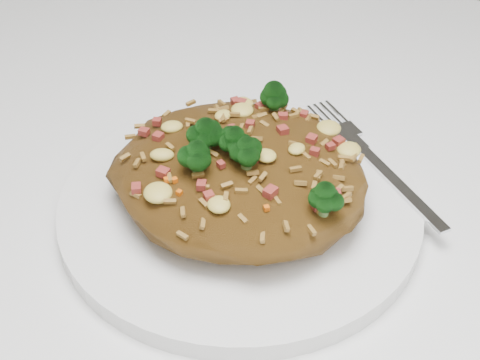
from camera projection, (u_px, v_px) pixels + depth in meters
name	position (u px, v px, depth m)	size (l,w,h in m)	color
dining_table	(182.00, 261.00, 0.55)	(1.20, 0.80, 0.75)	white
plate	(240.00, 205.00, 0.46)	(0.25, 0.25, 0.01)	white
fried_rice	(240.00, 164.00, 0.43)	(0.17, 0.16, 0.07)	brown
fork	(380.00, 167.00, 0.48)	(0.14, 0.11, 0.00)	silver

